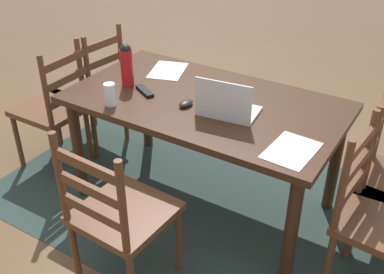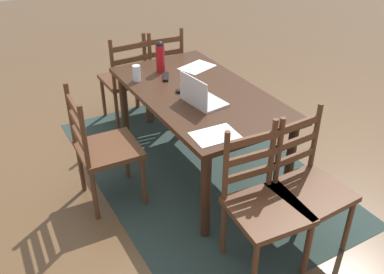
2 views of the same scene
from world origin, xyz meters
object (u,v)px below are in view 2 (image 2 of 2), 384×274
object	(u,v)px
chair_far_head	(103,149)
laptop	(200,97)
chair_right_far	(127,80)
computer_mouse	(181,90)
chair_left_near	(307,187)
tv_remote	(166,77)
drinking_glass	(137,73)
water_bottle	(160,56)
chair_left_far	(264,205)
chair_right_near	(159,73)
dining_table	(198,102)

from	to	relation	value
chair_far_head	laptop	xyz separation A→B (m)	(-0.20, -0.71, 0.34)
chair_right_far	computer_mouse	world-z (taller)	chair_right_far
chair_left_near	tv_remote	distance (m)	1.50
chair_far_head	drinking_glass	bearing A→B (deg)	-48.56
chair_right_far	water_bottle	bearing A→B (deg)	-170.67
chair_right_far	computer_mouse	xyz separation A→B (m)	(-1.04, -0.05, 0.30)
laptop	computer_mouse	xyz separation A→B (m)	(0.25, 0.02, -0.04)
chair_far_head	drinking_glass	size ratio (longest dim) A/B	7.22
laptop	chair_far_head	bearing A→B (deg)	74.53
chair_right_far	chair_far_head	xyz separation A→B (m)	(-1.09, 0.64, 0.00)
chair_far_head	chair_left_far	bearing A→B (deg)	-149.56
chair_left_far	computer_mouse	bearing A→B (deg)	-2.48
chair_far_head	laptop	bearing A→B (deg)	-105.47
chair_right_near	water_bottle	world-z (taller)	water_bottle
chair_left_far	chair_far_head	xyz separation A→B (m)	(1.09, 0.64, 0.00)
dining_table	laptop	world-z (taller)	laptop
dining_table	chair_left_far	xyz separation A→B (m)	(-1.09, 0.17, -0.19)
chair_right_near	chair_left_far	bearing A→B (deg)	170.93
chair_right_far	chair_far_head	distance (m)	1.26
chair_right_far	computer_mouse	bearing A→B (deg)	-177.10
chair_right_near	laptop	world-z (taller)	laptop
dining_table	tv_remote	world-z (taller)	tv_remote
dining_table	water_bottle	distance (m)	0.56
chair_left_near	chair_right_near	size ratio (longest dim) A/B	1.00
water_bottle	drinking_glass	size ratio (longest dim) A/B	2.03
laptop	water_bottle	size ratio (longest dim) A/B	1.29
chair_right_near	chair_far_head	bearing A→B (deg)	137.71
computer_mouse	chair_far_head	bearing A→B (deg)	102.63
chair_right_far	chair_far_head	size ratio (longest dim) A/B	1.00
dining_table	water_bottle	world-z (taller)	water_bottle
chair_far_head	tv_remote	world-z (taller)	chair_far_head
dining_table	laptop	bearing A→B (deg)	151.98
chair_far_head	computer_mouse	distance (m)	0.75
dining_table	computer_mouse	bearing A→B (deg)	67.74
chair_right_far	chair_far_head	world-z (taller)	same
water_bottle	computer_mouse	world-z (taller)	water_bottle
chair_right_near	computer_mouse	world-z (taller)	chair_right_near
water_bottle	drinking_glass	xyz separation A→B (m)	(-0.08, 0.26, -0.07)
water_bottle	computer_mouse	distance (m)	0.47
chair_far_head	laptop	distance (m)	0.81
chair_left_near	chair_right_near	xyz separation A→B (m)	(2.18, 0.00, 0.00)
chair_left_near	water_bottle	xyz separation A→B (m)	(1.59, 0.26, 0.42)
chair_left_near	chair_right_near	bearing A→B (deg)	0.07
water_bottle	computer_mouse	xyz separation A→B (m)	(-0.45, 0.04, -0.12)
chair_far_head	chair_right_near	size ratio (longest dim) A/B	1.00
dining_table	chair_right_near	world-z (taller)	chair_right_near
chair_left_far	chair_left_near	xyz separation A→B (m)	(0.00, -0.35, 0.00)
chair_left_near	drinking_glass	distance (m)	1.64
chair_far_head	laptop	size ratio (longest dim) A/B	2.76
computer_mouse	chair_right_near	bearing A→B (deg)	-7.50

